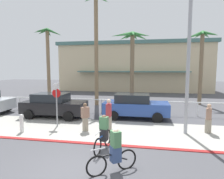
{
  "coord_description": "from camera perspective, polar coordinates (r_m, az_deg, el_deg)",
  "views": [
    {
      "loc": [
        2.25,
        -5.97,
        3.4
      ],
      "look_at": [
        0.11,
        6.0,
        2.09
      ],
      "focal_mm": 30.94,
      "sensor_mm": 36.0,
      "label": 1
    }
  ],
  "objects": [
    {
      "name": "rail_fence",
      "position": [
        14.87,
        1.27,
        -3.78
      ],
      "size": [
        26.07,
        0.08,
        1.04
      ],
      "color": "white",
      "rests_on": "ground"
    },
    {
      "name": "pedestrian_1",
      "position": [
        10.75,
        -7.91,
        -8.41
      ],
      "size": [
        0.46,
        0.47,
        1.56
      ],
      "color": "gray",
      "rests_on": "ground"
    },
    {
      "name": "sidewalk_strip",
      "position": [
        10.96,
        -2.28,
        -11.9
      ],
      "size": [
        44.0,
        4.0,
        0.02
      ],
      "primitive_type": "cube",
      "color": "#ADAAA0",
      "rests_on": "ground"
    },
    {
      "name": "palm_tree_3",
      "position": [
        20.23,
        24.98,
        10.53
      ],
      "size": [
        2.87,
        3.1,
        6.92
      ],
      "color": "#756047",
      "rests_on": "ground"
    },
    {
      "name": "building_backdrop",
      "position": [
        32.72,
        6.57,
        6.69
      ],
      "size": [
        23.15,
        10.78,
        7.44
      ],
      "color": "beige",
      "rests_on": "ground"
    },
    {
      "name": "streetlight_curb",
      "position": [
        10.42,
        21.99,
        10.51
      ],
      "size": [
        0.24,
        2.54,
        7.5
      ],
      "color": "#9EA0A5",
      "rests_on": "ground"
    },
    {
      "name": "cyclist_black_0",
      "position": [
        6.65,
        0.68,
        -17.91
      ],
      "size": [
        1.53,
        1.09,
        1.5
      ],
      "color": "black",
      "rests_on": "ground"
    },
    {
      "name": "cyclist_blue_1",
      "position": [
        8.37,
        -2.51,
        -12.75
      ],
      "size": [
        0.39,
        1.8,
        1.5
      ],
      "color": "black",
      "rests_on": "ground"
    },
    {
      "name": "palm_tree_1",
      "position": [
        18.41,
        -4.7,
        18.13
      ],
      "size": [
        3.42,
        3.24,
        10.05
      ],
      "color": "#846B4C",
      "rests_on": "ground"
    },
    {
      "name": "palm_tree_0",
      "position": [
        21.93,
        -18.47,
        11.68
      ],
      "size": [
        2.86,
        3.03,
        7.67
      ],
      "color": "#846B4C",
      "rests_on": "ground"
    },
    {
      "name": "car_black_1",
      "position": [
        14.21,
        -16.84,
        -4.39
      ],
      "size": [
        4.4,
        2.02,
        1.69
      ],
      "color": "black",
      "rests_on": "ground"
    },
    {
      "name": "ground_plane",
      "position": [
        16.48,
        2.07,
        -5.78
      ],
      "size": [
        80.0,
        80.0,
        0.0
      ],
      "primitive_type": "plane",
      "color": "#4C4C51"
    },
    {
      "name": "car_blue_2",
      "position": [
        13.38,
        6.84,
        -4.81
      ],
      "size": [
        4.4,
        2.02,
        1.69
      ],
      "color": "#284793",
      "rests_on": "ground"
    },
    {
      "name": "bollard_2",
      "position": [
        11.53,
        -25.15,
        -8.95
      ],
      "size": [
        0.2,
        0.2,
        1.0
      ],
      "color": "white",
      "rests_on": "ground"
    },
    {
      "name": "pedestrian_0",
      "position": [
        10.42,
        -0.97,
        -8.06
      ],
      "size": [
        0.34,
        0.41,
        1.81
      ],
      "color": "gray",
      "rests_on": "ground"
    },
    {
      "name": "stop_sign_bike_lane",
      "position": [
        11.78,
        -16.06,
        -2.52
      ],
      "size": [
        0.52,
        0.56,
        2.56
      ],
      "color": "gray",
      "rests_on": "ground"
    },
    {
      "name": "pedestrian_2",
      "position": [
        11.52,
        26.61,
        -7.99
      ],
      "size": [
        0.39,
        0.45,
        1.57
      ],
      "color": "gray",
      "rests_on": "ground"
    },
    {
      "name": "curb_paint",
      "position": [
        9.13,
        -5.07,
        -15.67
      ],
      "size": [
        44.0,
        0.24,
        0.03
      ],
      "primitive_type": "cube",
      "color": "maroon",
      "rests_on": "ground"
    },
    {
      "name": "palm_tree_2",
      "position": [
        16.77,
        6.03,
        12.02
      ],
      "size": [
        3.36,
        3.62,
        6.53
      ],
      "color": "#756047",
      "rests_on": "ground"
    }
  ]
}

